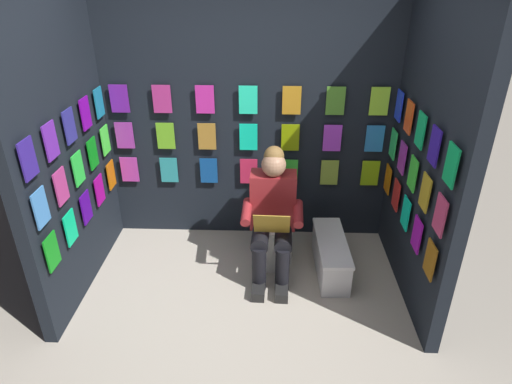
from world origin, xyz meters
name	(u,v)px	position (x,y,z in m)	size (l,w,h in m)	color
ground_plane	(239,348)	(0.00, 0.00, 0.00)	(30.00, 30.00, 0.00)	#B2A899
display_wall_back	(249,120)	(0.00, -1.67, 1.22)	(2.84, 0.14, 2.44)	black
display_wall_left	(427,157)	(-1.42, -0.81, 1.22)	(0.14, 1.62, 2.44)	black
display_wall_right	(65,152)	(1.42, -0.81, 1.22)	(0.14, 1.62, 2.44)	black
toilet	(273,228)	(-0.25, -1.17, 0.33)	(0.41, 0.56, 0.77)	white
person_reading	(272,215)	(-0.24, -0.94, 0.60)	(0.53, 0.69, 1.19)	maroon
comic_longbox_near	(331,255)	(-0.78, -0.97, 0.17)	(0.29, 0.81, 0.33)	silver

